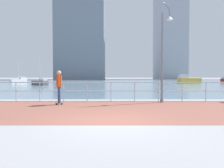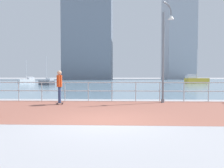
% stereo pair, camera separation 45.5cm
% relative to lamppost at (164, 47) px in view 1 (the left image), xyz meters
% --- Properties ---
extents(ground, '(220.00, 220.00, 0.00)m').
position_rel_lamppost_xyz_m(ground, '(-3.00, 34.79, -3.09)').
color(ground, '#9E9EA3').
extents(brick_paving, '(28.00, 6.31, 0.01)m').
position_rel_lamppost_xyz_m(brick_paving, '(-3.00, -2.63, -3.08)').
color(brick_paving, '#935647').
rests_on(brick_paving, ground).
extents(harbor_water, '(180.00, 88.00, 0.00)m').
position_rel_lamppost_xyz_m(harbor_water, '(-3.00, 45.52, -3.08)').
color(harbor_water, '#6B899E').
rests_on(harbor_water, ground).
extents(waterfront_railing, '(25.25, 0.06, 1.13)m').
position_rel_lamppost_xyz_m(waterfront_railing, '(-3.00, 0.52, -2.30)').
color(waterfront_railing, '#B2BCC1').
rests_on(waterfront_railing, ground).
extents(lamppost, '(0.75, 0.54, 5.58)m').
position_rel_lamppost_xyz_m(lamppost, '(0.00, 0.00, 0.00)').
color(lamppost, slate).
rests_on(lamppost, ground).
extents(skateboarder, '(0.41, 0.56, 1.77)m').
position_rel_lamppost_xyz_m(skateboarder, '(-5.67, -1.08, -2.02)').
color(skateboarder, black).
rests_on(skateboarder, ground).
extents(sailboat_teal, '(2.94, 3.43, 4.88)m').
position_rel_lamppost_xyz_m(sailboat_teal, '(-22.59, 33.71, -2.62)').
color(sailboat_teal, white).
rests_on(sailboat_teal, ground).
extents(sailboat_red, '(4.92, 2.72, 6.61)m').
position_rel_lamppost_xyz_m(sailboat_red, '(12.22, 30.93, -2.46)').
color(sailboat_red, gold).
rests_on(sailboat_red, ground).
extents(sailboat_yellow, '(3.17, 2.94, 4.65)m').
position_rel_lamppost_xyz_m(sailboat_yellow, '(-14.24, 22.01, -2.64)').
color(sailboat_yellow, '#595960').
rests_on(sailboat_yellow, ground).
extents(tower_brick, '(11.14, 17.10, 45.41)m').
position_rel_lamppost_xyz_m(tower_brick, '(22.05, 83.38, 18.78)').
color(tower_brick, '#A3A8B2').
rests_on(tower_brick, ground).
extents(tower_glass, '(17.75, 15.84, 40.02)m').
position_rel_lamppost_xyz_m(tower_glass, '(-14.71, 72.07, 16.09)').
color(tower_glass, slate).
rests_on(tower_glass, ground).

